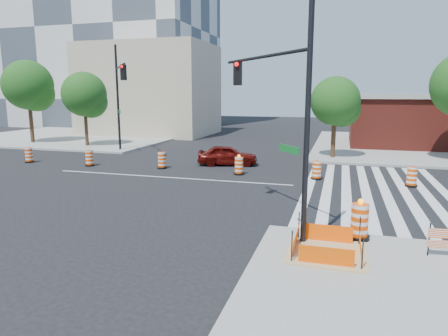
% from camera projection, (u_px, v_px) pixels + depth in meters
% --- Properties ---
extents(ground, '(120.00, 120.00, 0.00)m').
position_uv_depth(ground, '(168.00, 177.00, 22.41)').
color(ground, black).
rests_on(ground, ground).
extents(sidewalk_ne, '(22.00, 22.00, 0.15)m').
position_uv_depth(sidewalk_ne, '(446.00, 147.00, 34.37)').
color(sidewalk_ne, gray).
rests_on(sidewalk_ne, ground).
extents(sidewalk_nw, '(22.00, 22.00, 0.15)m').
position_uv_depth(sidewalk_nw, '(86.00, 135.00, 44.35)').
color(sidewalk_nw, gray).
rests_on(sidewalk_nw, ground).
extents(crosswalk_east, '(6.75, 13.50, 0.01)m').
position_uv_depth(crosswalk_east, '(375.00, 191.00, 19.37)').
color(crosswalk_east, silver).
rests_on(crosswalk_east, ground).
extents(lane_centerline, '(14.00, 0.12, 0.01)m').
position_uv_depth(lane_centerline, '(168.00, 177.00, 22.40)').
color(lane_centerline, silver).
rests_on(lane_centerline, ground).
extents(excavation_pit, '(2.20, 2.20, 0.90)m').
position_uv_depth(excavation_pit, '(327.00, 251.00, 11.38)').
color(excavation_pit, tan).
rests_on(excavation_pit, ground).
extents(beige_midrise, '(14.00, 10.00, 10.00)m').
position_uv_depth(beige_midrise, '(150.00, 90.00, 45.55)').
color(beige_midrise, tan).
rests_on(beige_midrise, ground).
extents(red_coupe, '(4.16, 2.47, 1.33)m').
position_uv_depth(red_coupe, '(228.00, 155.00, 26.14)').
color(red_coupe, '#500A06').
rests_on(red_coupe, ground).
extents(signal_pole_se, '(3.69, 4.37, 7.40)m').
position_uv_depth(signal_pole_se, '(280.00, 97.00, 12.81)').
color(signal_pole_se, black).
rests_on(signal_pole_se, ground).
extents(signal_pole_nw, '(3.78, 5.13, 8.24)m').
position_uv_depth(signal_pole_nw, '(119.00, 88.00, 30.09)').
color(signal_pole_nw, black).
rests_on(signal_pole_nw, ground).
extents(pit_drum, '(0.66, 0.66, 1.30)m').
position_uv_depth(pit_drum, '(359.00, 222.00, 12.44)').
color(pit_drum, black).
rests_on(pit_drum, ground).
extents(barricade, '(0.82, 0.12, 0.96)m').
position_uv_depth(barricade, '(443.00, 239.00, 11.09)').
color(barricade, '#EB4704').
rests_on(barricade, ground).
extents(tree_north_a, '(4.48, 4.48, 7.62)m').
position_uv_depth(tree_north_a, '(29.00, 88.00, 36.38)').
color(tree_north_a, '#382314').
rests_on(tree_north_a, ground).
extents(tree_north_b, '(3.80, 3.80, 6.46)m').
position_uv_depth(tree_north_b, '(85.00, 97.00, 34.21)').
color(tree_north_b, '#382314').
rests_on(tree_north_b, ground).
extents(tree_north_c, '(3.48, 3.43, 5.83)m').
position_uv_depth(tree_north_c, '(336.00, 104.00, 28.01)').
color(tree_north_c, '#382314').
rests_on(tree_north_c, ground).
extents(median_drum_0, '(0.60, 0.60, 1.02)m').
position_uv_depth(median_drum_0, '(29.00, 156.00, 27.15)').
color(median_drum_0, black).
rests_on(median_drum_0, ground).
extents(median_drum_1, '(0.60, 0.60, 1.02)m').
position_uv_depth(median_drum_1, '(89.00, 159.00, 25.84)').
color(median_drum_1, black).
rests_on(median_drum_1, ground).
extents(median_drum_2, '(0.60, 0.60, 1.02)m').
position_uv_depth(median_drum_2, '(162.00, 161.00, 24.99)').
color(median_drum_2, black).
rests_on(median_drum_2, ground).
extents(median_drum_3, '(0.60, 0.60, 1.18)m').
position_uv_depth(median_drum_3, '(239.00, 166.00, 23.10)').
color(median_drum_3, black).
rests_on(median_drum_3, ground).
extents(median_drum_4, '(0.60, 0.60, 1.02)m').
position_uv_depth(median_drum_4, '(317.00, 171.00, 21.82)').
color(median_drum_4, black).
rests_on(median_drum_4, ground).
extents(median_drum_5, '(0.60, 0.60, 1.02)m').
position_uv_depth(median_drum_5, '(412.00, 177.00, 20.11)').
color(median_drum_5, black).
rests_on(median_drum_5, ground).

